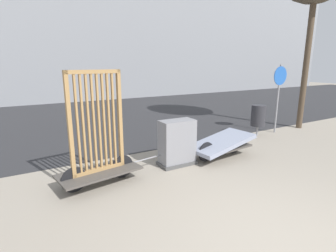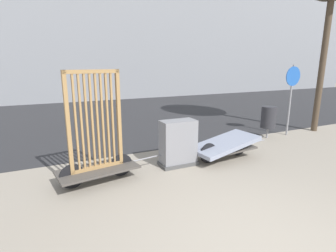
{
  "view_description": "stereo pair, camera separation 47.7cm",
  "coord_description": "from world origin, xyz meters",
  "views": [
    {
      "loc": [
        -2.74,
        -1.77,
        2.29
      ],
      "look_at": [
        0.0,
        2.98,
        0.99
      ],
      "focal_mm": 28.0,
      "sensor_mm": 36.0,
      "label": 1
    },
    {
      "loc": [
        -2.32,
        -1.99,
        2.29
      ],
      "look_at": [
        0.0,
        2.98,
        0.99
      ],
      "focal_mm": 28.0,
      "sensor_mm": 36.0,
      "label": 2
    }
  ],
  "objects": [
    {
      "name": "bike_cart_with_mattress",
      "position": [
        1.53,
        2.98,
        0.35
      ],
      "size": [
        2.32,
        1.04,
        0.56
      ],
      "rotation": [
        0.0,
        0.0,
        0.11
      ],
      "color": "#4C4742",
      "rests_on": "ground_plane"
    },
    {
      "name": "bike_cart_with_bedframe",
      "position": [
        -1.52,
        2.98,
        0.71
      ],
      "size": [
        2.27,
        0.98,
        2.19
      ],
      "rotation": [
        0.0,
        0.0,
        0.16
      ],
      "color": "#4C4742",
      "rests_on": "ground_plane"
    },
    {
      "name": "trash_bin",
      "position": [
        3.9,
        3.93,
        0.66
      ],
      "size": [
        0.45,
        0.45,
        1.0
      ],
      "color": "gray",
      "rests_on": "ground_plane"
    },
    {
      "name": "sign_post",
      "position": [
        4.77,
        3.92,
        1.5
      ],
      "size": [
        0.6,
        0.06,
        2.26
      ],
      "color": "gray",
      "rests_on": "ground_plane"
    },
    {
      "name": "utility_cabinet",
      "position": [
        0.31,
        3.11,
        0.49
      ],
      "size": [
        0.86,
        0.47,
        1.06
      ],
      "color": "#4C4C4C",
      "rests_on": "ground_plane"
    },
    {
      "name": "building_facade",
      "position": [
        0.0,
        16.85,
        5.75
      ],
      "size": [
        48.0,
        4.0,
        11.5
      ],
      "color": "gray",
      "rests_on": "ground_plane"
    },
    {
      "name": "road_strip",
      "position": [
        0.0,
        9.56,
        0.0
      ],
      "size": [
        56.0,
        10.57,
        0.01
      ],
      "color": "#2D2D30",
      "rests_on": "ground_plane"
    }
  ]
}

